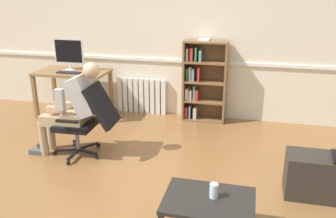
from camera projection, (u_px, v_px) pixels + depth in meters
ground_plane at (134, 198)px, 3.66m from camera, size 18.00×18.00×0.00m
back_wall at (186, 34)px, 5.65m from camera, size 12.00×0.13×2.70m
computer_desk at (73, 78)px, 5.82m from camera, size 1.16×0.67×0.76m
imac_monitor at (69, 52)px, 5.78m from camera, size 0.50×0.14×0.51m
keyboard at (69, 73)px, 5.65m from camera, size 0.38×0.12×0.02m
computer_mouse at (88, 73)px, 5.59m from camera, size 0.06×0.10×0.03m
bookshelf at (202, 82)px, 5.62m from camera, size 0.68×0.29×1.31m
radiator at (142, 96)px, 6.06m from camera, size 0.85×0.08×0.60m
office_chair at (88, 118)px, 4.42m from camera, size 0.85×0.62×0.95m
person_seated at (72, 106)px, 4.41m from camera, size 0.99×0.40×1.22m
coffee_table at (209, 204)px, 2.99m from camera, size 0.76×0.56×0.38m
drinking_glass at (214, 191)px, 2.98m from camera, size 0.07×0.07×0.13m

